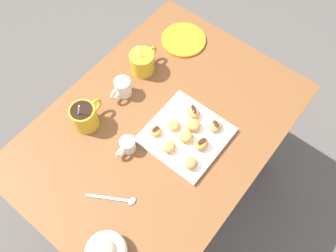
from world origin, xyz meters
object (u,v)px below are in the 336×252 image
(coffee_mug_mustard_left, at_px, (85,116))
(beignet_8, at_px, (215,126))
(beignet_0, at_px, (191,163))
(beignet_2, at_px, (156,131))
(cream_pitcher_white, at_px, (123,87))
(beignet_1, at_px, (186,136))
(pastry_plate_square, at_px, (186,135))
(ice_cream_bowl, at_px, (106,252))
(coffee_mug_mustard_right, at_px, (142,62))
(saucer_orange_left, at_px, (183,40))
(beignet_5, at_px, (174,125))
(beignet_6, at_px, (169,147))
(beignet_7, at_px, (201,144))
(beignet_3, at_px, (193,112))
(chocolate_sauce_pitcher, at_px, (127,145))
(beignet_4, at_px, (193,125))
(dining_table, at_px, (160,142))

(coffee_mug_mustard_left, bearing_deg, beignet_8, -55.04)
(beignet_0, xyz_separation_m, beignet_2, (0.02, 0.17, -0.01))
(cream_pitcher_white, height_order, beignet_1, cream_pitcher_white)
(pastry_plate_square, xyz_separation_m, ice_cream_bowl, (-0.46, -0.06, 0.03))
(coffee_mug_mustard_right, height_order, saucer_orange_left, coffee_mug_mustard_right)
(beignet_5, relative_size, beignet_6, 0.98)
(beignet_0, distance_m, beignet_7, 0.08)
(beignet_0, bearing_deg, pastry_plate_square, 44.62)
(beignet_3, bearing_deg, beignet_8, -87.50)
(beignet_0, height_order, beignet_8, beignet_0)
(coffee_mug_mustard_left, distance_m, beignet_6, 0.31)
(coffee_mug_mustard_left, distance_m, chocolate_sauce_pitcher, 0.18)
(chocolate_sauce_pitcher, bearing_deg, coffee_mug_mustard_right, 31.91)
(ice_cream_bowl, relative_size, beignet_5, 2.78)
(beignet_2, bearing_deg, beignet_8, -45.94)
(saucer_orange_left, height_order, beignet_4, beignet_4)
(saucer_orange_left, bearing_deg, cream_pitcher_white, 176.82)
(beignet_1, height_order, beignet_3, beignet_1)
(coffee_mug_mustard_right, height_order, beignet_2, coffee_mug_mustard_right)
(dining_table, bearing_deg, cream_pitcher_white, 82.58)
(cream_pitcher_white, distance_m, ice_cream_bowl, 0.57)
(beignet_0, bearing_deg, chocolate_sauce_pitcher, 110.89)
(beignet_0, xyz_separation_m, beignet_4, (0.12, 0.08, -0.00))
(beignet_7, distance_m, beignet_8, 0.09)
(beignet_5, bearing_deg, beignet_6, -152.96)
(beignet_7, bearing_deg, beignet_5, 89.68)
(saucer_orange_left, xyz_separation_m, beignet_8, (-0.26, -0.34, 0.03))
(beignet_3, height_order, beignet_5, beignet_3)
(beignet_0, bearing_deg, coffee_mug_mustard_left, 103.77)
(saucer_orange_left, bearing_deg, ice_cream_bowl, -157.71)
(beignet_1, bearing_deg, dining_table, 95.81)
(cream_pitcher_white, relative_size, chocolate_sauce_pitcher, 1.14)
(ice_cream_bowl, bearing_deg, dining_table, 19.42)
(chocolate_sauce_pitcher, bearing_deg, beignet_3, -22.26)
(beignet_6, xyz_separation_m, beignet_8, (0.16, -0.08, -0.00))
(beignet_6, bearing_deg, chocolate_sauce_pitcher, 124.76)
(pastry_plate_square, bearing_deg, ice_cream_bowl, -173.14)
(beignet_3, bearing_deg, beignet_6, -173.95)
(beignet_0, height_order, beignet_1, same)
(beignet_6, bearing_deg, beignet_2, 75.23)
(dining_table, height_order, beignet_6, beignet_6)
(saucer_orange_left, bearing_deg, beignet_1, -141.71)
(beignet_1, bearing_deg, beignet_0, -132.57)
(saucer_orange_left, bearing_deg, beignet_7, -135.63)
(beignet_0, height_order, beignet_2, beignet_0)
(coffee_mug_mustard_left, distance_m, beignet_5, 0.31)
(coffee_mug_mustard_left, relative_size, beignet_7, 2.87)
(beignet_0, bearing_deg, beignet_5, 59.70)
(dining_table, xyz_separation_m, coffee_mug_mustard_right, (0.16, 0.21, 0.18))
(pastry_plate_square, relative_size, beignet_1, 5.22)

